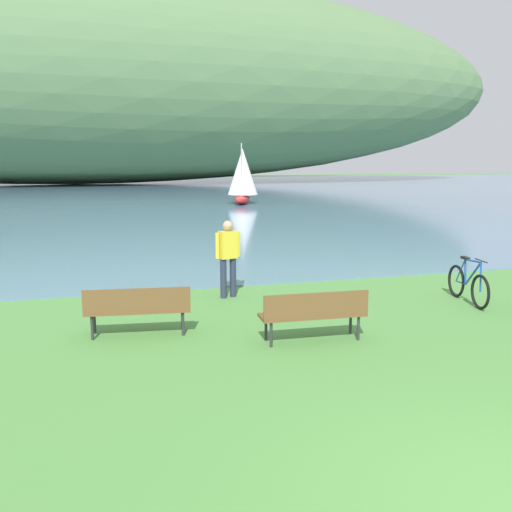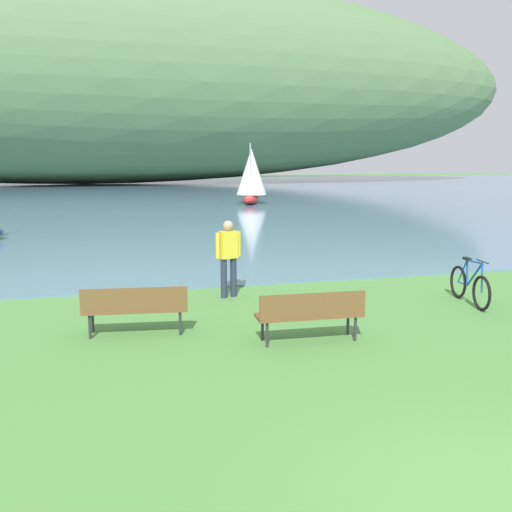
{
  "view_description": "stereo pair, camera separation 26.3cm",
  "coord_description": "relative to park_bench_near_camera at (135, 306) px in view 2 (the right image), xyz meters",
  "views": [
    {
      "loc": [
        -3.63,
        -3.44,
        3.04
      ],
      "look_at": [
        -0.4,
        7.81,
        1.0
      ],
      "focal_mm": 39.31,
      "sensor_mm": 36.0,
      "label": 1
    },
    {
      "loc": [
        -3.37,
        -3.51,
        3.04
      ],
      "look_at": [
        -0.4,
        7.81,
        1.0
      ],
      "focal_mm": 39.31,
      "sensor_mm": 36.0,
      "label": 2
    }
  ],
  "objects": [
    {
      "name": "bicycle_beside_path",
      "position": [
        6.93,
        0.39,
        -0.12
      ],
      "size": [
        0.34,
        1.76,
        1.01
      ],
      "color": "black",
      "rests_on": "ground"
    },
    {
      "name": "bay_water",
      "position": [
        3.01,
        43.21,
        -0.5
      ],
      "size": [
        180.0,
        80.0,
        0.04
      ],
      "primitive_type": "cube",
      "color": "#5B7F9E",
      "rests_on": "ground"
    },
    {
      "name": "sailboat_mid_bay",
      "position": [
        9.03,
        27.37,
        1.41
      ],
      "size": [
        2.64,
        3.53,
        4.02
      ],
      "color": "#B22323",
      "rests_on": "bay_water"
    },
    {
      "name": "park_bench_near_camera",
      "position": [
        0.0,
        0.0,
        0.0
      ],
      "size": [
        1.84,
        0.7,
        0.88
      ],
      "color": "brown",
      "rests_on": "ground"
    },
    {
      "name": "distant_hillside",
      "position": [
        -2.88,
        61.19,
        11.82
      ],
      "size": [
        110.87,
        28.0,
        24.61
      ],
      "primitive_type": "ellipsoid",
      "color": "#567A4C",
      "rests_on": "bay_water"
    },
    {
      "name": "park_bench_further_along",
      "position": [
        2.81,
        -1.13,
        0.0
      ],
      "size": [
        1.82,
        0.56,
        0.88
      ],
      "color": "brown",
      "rests_on": "ground"
    },
    {
      "name": "person_at_shoreline",
      "position": [
        2.13,
        2.27,
        0.46
      ],
      "size": [
        0.59,
        0.31,
        1.71
      ],
      "color": "#282D47",
      "rests_on": "ground"
    }
  ]
}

